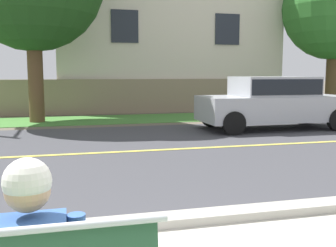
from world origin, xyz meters
name	(u,v)px	position (x,y,z in m)	size (l,w,h in m)	color
ground_plane	(108,141)	(0.00, 8.00, 0.00)	(140.00, 140.00, 0.00)	#665B4C
curb_edge	(162,221)	(0.00, 2.35, 0.06)	(44.00, 0.30, 0.11)	#ADA89E
street_asphalt	(115,152)	(0.00, 6.50, 0.00)	(52.00, 8.00, 0.01)	#424247
road_centre_line	(115,152)	(0.00, 6.50, 0.01)	(48.00, 0.14, 0.01)	#E0CC4C
far_verge_grass	(95,120)	(0.00, 12.49, 0.01)	(48.00, 2.80, 0.02)	#478438
car_silver_near	(273,100)	(4.93, 8.90, 0.85)	(4.30, 1.86, 1.54)	#B2B5BC
garden_wall	(73,97)	(-0.68, 14.65, 0.70)	(13.00, 0.36, 1.40)	gray
house_across_street	(160,34)	(3.62, 17.85, 3.54)	(10.62, 6.91, 6.99)	beige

